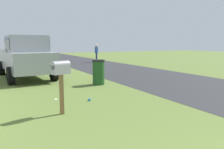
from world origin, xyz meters
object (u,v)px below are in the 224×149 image
Objects in this scene: trash_bin at (99,72)px; mailbox at (61,72)px; pedestrian at (96,52)px; pickup_truck at (26,56)px.

mailbox is at bearing 142.44° from trash_bin.
pedestrian is at bearing -23.45° from trash_bin.
trash_bin is at bearing -55.23° from mailbox.
pickup_truck is 4.16m from trash_bin.
trash_bin is (-3.30, -2.47, -0.57)m from pickup_truck.
pickup_truck reaches higher than pedestrian.
mailbox is 0.80× the size of pedestrian.
mailbox is 6.43m from pickup_truck.
pedestrian is at bearing 130.34° from pickup_truck.
pedestrian is at bearing -44.83° from mailbox.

